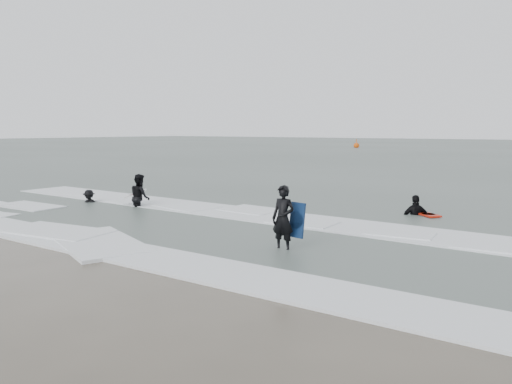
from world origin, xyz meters
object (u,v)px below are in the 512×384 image
Objects in this scene: surfer_breaker at (89,204)px; buoy at (356,146)px; surfer_wading at (140,207)px; surfer_right_near at (416,216)px; surfer_centre at (283,251)px.

surfer_breaker is 0.89× the size of buoy.
surfer_right_near is (10.21, 4.69, 0.00)m from surfer_wading.
surfer_wading is (-9.06, 2.94, 0.00)m from surfer_centre.
surfer_wading is 70.48m from buoy.
surfer_breaker is 0.75× the size of surfer_right_near.
surfer_breaker is at bearing -13.52° from surfer_right_near.
surfer_breaker is at bearing 42.22° from surfer_wading.
surfer_wading is 1.34× the size of surfer_breaker.
buoy is (-30.81, 62.71, 0.42)m from surfer_right_near.
surfer_centre is at bearing 45.45° from surfer_right_near.
buoy is at bearing 73.09° from surfer_breaker.
surfer_right_near is at bearing -126.29° from surfer_wading.
surfer_wading is at bearing -18.49° from surfer_breaker.
surfer_wading is 2.73m from surfer_breaker.
surfer_centre is at bearing -67.14° from buoy.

